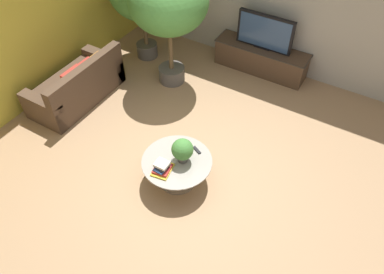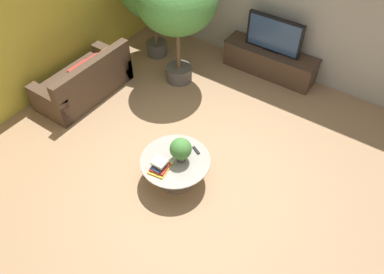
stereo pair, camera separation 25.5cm
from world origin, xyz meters
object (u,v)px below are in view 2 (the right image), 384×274
(coffee_table, at_px, (176,166))
(couch_by_wall, at_px, (85,82))
(potted_palm_corner, at_px, (177,3))
(television, at_px, (274,35))
(potted_plant_tabletop, at_px, (181,149))
(media_console, at_px, (270,61))

(coffee_table, xyz_separation_m, couch_by_wall, (-2.55, 0.67, -0.02))
(couch_by_wall, xyz_separation_m, potted_palm_corner, (1.15, 1.35, 1.28))
(television, bearing_deg, potted_palm_corner, -138.66)
(potted_palm_corner, distance_m, potted_plant_tabletop, 2.62)
(media_console, height_order, television, television)
(couch_by_wall, distance_m, potted_palm_corner, 2.19)
(coffee_table, xyz_separation_m, potted_palm_corner, (-1.41, 2.02, 1.26))
(coffee_table, distance_m, potted_palm_corner, 2.77)
(potted_plant_tabletop, bearing_deg, media_console, 92.47)
(coffee_table, bearing_deg, potted_plant_tabletop, 38.66)
(couch_by_wall, bearing_deg, television, 135.45)
(couch_by_wall, bearing_deg, media_console, 135.47)
(potted_plant_tabletop, bearing_deg, couch_by_wall, 166.70)
(media_console, height_order, potted_palm_corner, potted_palm_corner)
(media_console, bearing_deg, couch_by_wall, -134.53)
(television, bearing_deg, couch_by_wall, -134.55)
(television, distance_m, coffee_table, 3.24)
(media_console, bearing_deg, television, -90.00)
(coffee_table, bearing_deg, potted_palm_corner, 124.88)
(media_console, xyz_separation_m, couch_by_wall, (-2.48, -2.53, 0.02))
(media_console, xyz_separation_m, potted_plant_tabletop, (0.14, -3.14, 0.39))
(television, relative_size, potted_palm_corner, 0.50)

